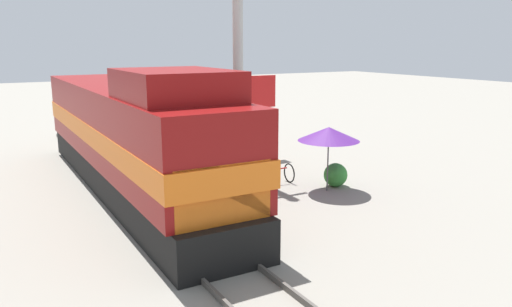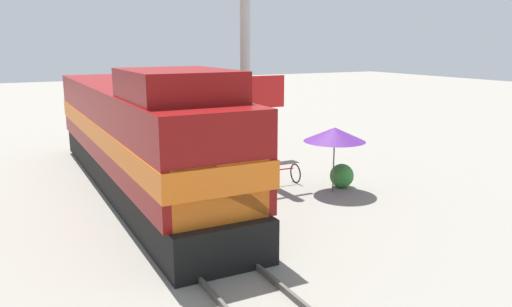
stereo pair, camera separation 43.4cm
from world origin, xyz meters
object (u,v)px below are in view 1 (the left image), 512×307
Objects in this scene: billboard_sign at (251,97)px; utility_pole at (238,44)px; vendor_umbrella at (329,134)px; bicycle at (272,175)px; person_bystander at (250,168)px; locomotive at (132,137)px.

utility_pole is at bearing -129.38° from billboard_sign.
vendor_umbrella is 1.48× the size of bicycle.
billboard_sign is 2.15× the size of person_bystander.
billboard_sign is 2.41× the size of bicycle.
locomotive reaches higher than person_bystander.
vendor_umbrella is (6.08, -3.28, 0.08)m from locomotive.
vendor_umbrella is 2.70m from bicycle.
person_bystander is at bearing -61.74° from bicycle.
billboard_sign is (6.16, 2.48, 0.87)m from locomotive.
locomotive is 4.28m from person_bystander.
billboard_sign is at bearing 89.21° from vendor_umbrella.
person_bystander is at bearing -109.57° from utility_pole.
locomotive is 5.28m from bicycle.
vendor_umbrella is (1.71, -3.58, -3.08)m from utility_pole.
utility_pole reaches higher than person_bystander.
billboard_sign is 5.86m from person_bystander.
bicycle is (1.30, 0.66, -0.58)m from person_bystander.
vendor_umbrella reaches higher than bicycle.
billboard_sign is at bearing 21.92° from locomotive.
person_bystander is 1.12× the size of bicycle.
locomotive is at bearing -158.08° from billboard_sign.
locomotive is 6.70m from billboard_sign.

